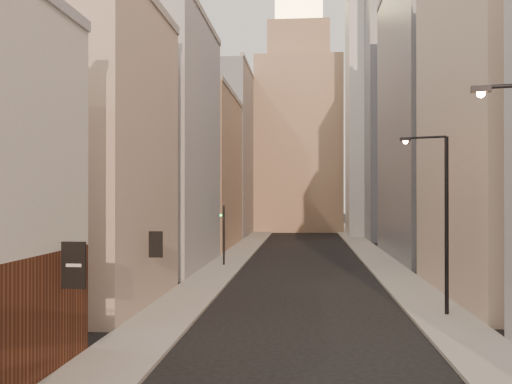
{
  "coord_description": "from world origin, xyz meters",
  "views": [
    {
      "loc": [
        0.05,
        -3.58,
        5.83
      ],
      "look_at": [
        -2.31,
        23.77,
        5.98
      ],
      "focal_mm": 40.0,
      "sensor_mm": 36.0,
      "label": 1
    }
  ],
  "objects_px": {
    "clock_tower": "(299,125)",
    "streetlamp_mid": "(442,213)",
    "white_tower": "(376,105)",
    "traffic_light_left": "(224,225)"
  },
  "relations": [
    {
      "from": "clock_tower",
      "to": "white_tower",
      "type": "bearing_deg",
      "value": -51.84
    },
    {
      "from": "clock_tower",
      "to": "streetlamp_mid",
      "type": "bearing_deg",
      "value": -83.61
    },
    {
      "from": "streetlamp_mid",
      "to": "clock_tower",
      "type": "bearing_deg",
      "value": 114.55
    },
    {
      "from": "clock_tower",
      "to": "white_tower",
      "type": "height_order",
      "value": "clock_tower"
    },
    {
      "from": "clock_tower",
      "to": "traffic_light_left",
      "type": "height_order",
      "value": "clock_tower"
    },
    {
      "from": "traffic_light_left",
      "to": "streetlamp_mid",
      "type": "bearing_deg",
      "value": 114.72
    },
    {
      "from": "clock_tower",
      "to": "white_tower",
      "type": "relative_size",
      "value": 1.08
    },
    {
      "from": "streetlamp_mid",
      "to": "traffic_light_left",
      "type": "distance_m",
      "value": 22.46
    },
    {
      "from": "clock_tower",
      "to": "streetlamp_mid",
      "type": "relative_size",
      "value": 5.17
    },
    {
      "from": "streetlamp_mid",
      "to": "white_tower",
      "type": "bearing_deg",
      "value": 104.5
    }
  ]
}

